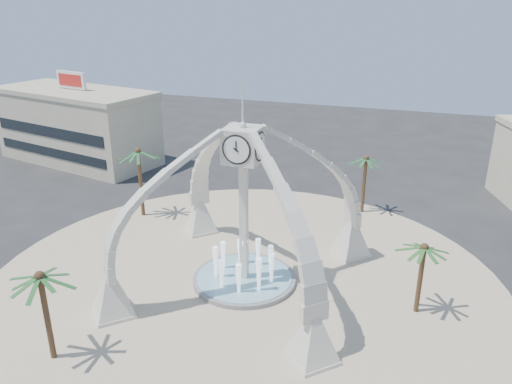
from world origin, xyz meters
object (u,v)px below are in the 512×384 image
(palm_east, at_px, (424,248))
(clock_tower, at_px, (244,205))
(fountain, at_px, (244,278))
(palm_west, at_px, (138,152))
(palm_south, at_px, (40,278))
(palm_north, at_px, (366,159))

(palm_east, bearing_deg, clock_tower, -178.94)
(fountain, distance_m, palm_west, 17.72)
(palm_east, xyz_separation_m, palm_south, (-20.78, -12.40, 0.64))
(palm_north, bearing_deg, clock_tower, -111.86)
(palm_south, bearing_deg, palm_west, 106.74)
(fountain, bearing_deg, palm_east, 1.05)
(palm_south, bearing_deg, palm_east, 30.81)
(palm_west, relative_size, palm_north, 1.16)
(palm_east, distance_m, palm_south, 24.21)
(clock_tower, relative_size, palm_east, 3.11)
(clock_tower, distance_m, palm_north, 18.02)
(clock_tower, xyz_separation_m, palm_east, (12.83, 0.24, -1.46))
(palm_west, xyz_separation_m, palm_south, (6.21, -20.66, -1.03))
(clock_tower, distance_m, palm_east, 12.91)
(clock_tower, relative_size, palm_south, 2.77)
(palm_north, bearing_deg, palm_east, -69.60)
(palm_east, bearing_deg, palm_south, -149.19)
(fountain, bearing_deg, palm_south, -123.19)
(clock_tower, xyz_separation_m, palm_north, (6.70, 16.71, -0.77))
(palm_east, height_order, palm_west, palm_west)
(clock_tower, xyz_separation_m, fountain, (0.00, 0.00, -6.20))
(fountain, relative_size, palm_north, 1.23)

